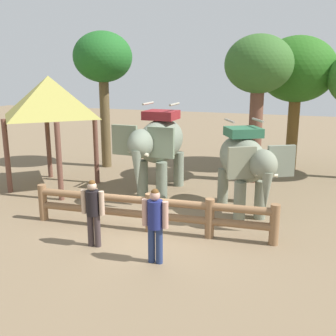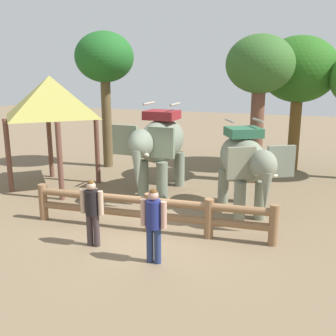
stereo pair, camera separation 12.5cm
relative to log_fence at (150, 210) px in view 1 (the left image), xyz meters
The scene contains 10 objects.
ground_plane 0.60m from the log_fence, 90.00° to the right, with size 60.00×60.00×0.00m, color #766248.
log_fence is the anchor object (origin of this frame).
elephant_near_left 3.63m from the log_fence, 106.27° to the left, with size 2.08×3.64×3.13m.
elephant_center 3.25m from the log_fence, 46.50° to the left, with size 2.66×3.27×2.81m.
tourist_woman_in_black 1.66m from the log_fence, 125.71° to the right, with size 0.60×0.35×1.69m.
tourist_man_in_blue 1.85m from the log_fence, 64.49° to the right, with size 0.62×0.34×1.74m.
thatched_shelter 6.10m from the log_fence, 150.85° to the left, with size 3.16×3.16×4.02m.
tree_back_center 8.66m from the log_fence, 126.09° to the left, with size 2.48×2.48×5.79m.
tree_far_right 7.21m from the log_fence, 71.53° to the left, with size 2.49×2.49×5.48m.
tree_deep_back 9.69m from the log_fence, 68.89° to the left, with size 3.17×3.17×5.58m.
Camera 1 is at (3.74, -9.35, 4.26)m, focal length 42.79 mm.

